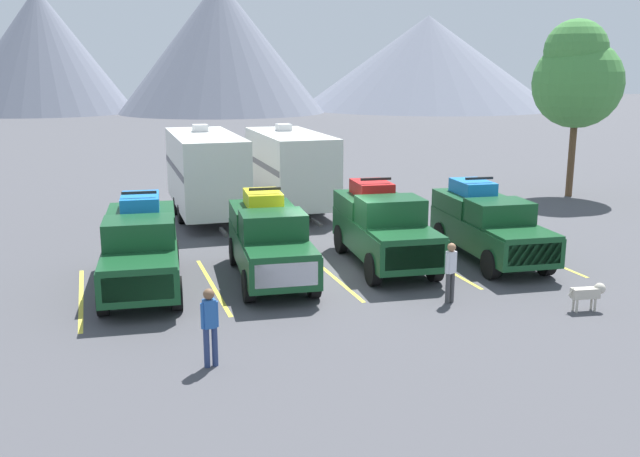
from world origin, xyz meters
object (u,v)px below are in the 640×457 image
person_a (210,322)px  person_b (451,269)px  pickup_truck_d (488,223)px  camper_trailer_a (205,170)px  dog (590,292)px  pickup_truck_b (269,239)px  camper_trailer_b (290,166)px  pickup_truck_a (141,246)px  pickup_truck_c (383,226)px

person_a → person_b: size_ratio=1.04×
pickup_truck_d → camper_trailer_a: 12.05m
camper_trailer_a → dog: bearing=-62.9°
dog → person_b: bearing=151.3°
pickup_truck_d → person_b: (-3.29, -3.58, -0.23)m
pickup_truck_d → person_a: pickup_truck_d is taller
pickup_truck_b → person_a: size_ratio=3.27×
camper_trailer_b → camper_trailer_a: bearing=-176.4°
dog → pickup_truck_a: bearing=152.0°
pickup_truck_c → camper_trailer_a: camper_trailer_a is taller
camper_trailer_a → dog: 16.41m
pickup_truck_d → dog: size_ratio=5.69×
pickup_truck_b → pickup_truck_d: size_ratio=0.97×
camper_trailer_a → dog: (7.44, -14.55, -1.50)m
pickup_truck_c → person_b: (0.22, -4.01, -0.30)m
camper_trailer_a → camper_trailer_b: camper_trailer_a is taller
camper_trailer_b → dog: (3.75, -14.78, -1.46)m
dog → camper_trailer_a: bearing=117.1°
pickup_truck_b → dog: 8.89m
pickup_truck_c → camper_trailer_b: size_ratio=0.70×
pickup_truck_a → pickup_truck_d: (10.91, -0.43, -0.03)m
pickup_truck_c → pickup_truck_d: pickup_truck_c is taller
camper_trailer_a → camper_trailer_b: bearing=3.6°
pickup_truck_d → camper_trailer_b: camper_trailer_b is taller
pickup_truck_b → pickup_truck_c: bearing=4.9°
camper_trailer_a → camper_trailer_b: 3.69m
pickup_truck_d → person_b: 4.87m
camper_trailer_b → person_a: bearing=-111.6°
person_a → dog: bearing=2.3°
pickup_truck_c → pickup_truck_d: bearing=-7.0°
person_b → camper_trailer_b: bearing=93.0°
camper_trailer_b → dog: 15.32m
person_a → dog: 9.79m
camper_trailer_b → person_a: camper_trailer_b is taller
pickup_truck_d → camper_trailer_b: (-3.96, 9.51, 0.78)m
pickup_truck_c → dog: pickup_truck_c is taller
person_a → pickup_truck_a: bearing=98.7°
pickup_truck_d → camper_trailer_b: bearing=112.6°
camper_trailer_a → person_a: camper_trailer_a is taller
pickup_truck_d → dog: bearing=-92.3°
pickup_truck_b → person_b: (3.97, -3.69, -0.24)m
pickup_truck_a → pickup_truck_b: bearing=-5.0°
person_b → pickup_truck_c: bearing=93.1°
pickup_truck_d → camper_trailer_a: size_ratio=0.67×
pickup_truck_d → camper_trailer_a: bearing=129.5°
pickup_truck_c → pickup_truck_d: (3.51, -0.43, -0.07)m
pickup_truck_b → dog: bearing=-37.4°
pickup_truck_a → pickup_truck_d: bearing=-2.2°
person_b → dog: bearing=-28.7°
pickup_truck_a → pickup_truck_c: pickup_truck_c is taller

